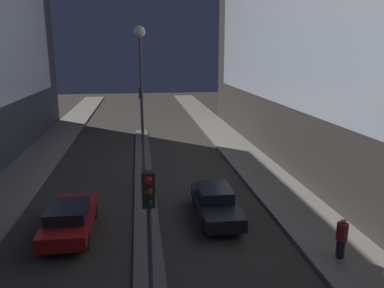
{
  "coord_description": "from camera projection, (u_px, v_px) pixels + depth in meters",
  "views": [
    {
      "loc": [
        -0.15,
        -5.03,
        7.67
      ],
      "look_at": [
        3.91,
        23.52,
        0.5
      ],
      "focal_mm": 35.0,
      "sensor_mm": 36.0,
      "label": 1
    }
  ],
  "objects": [
    {
      "name": "car_right_lane",
      "position": [
        216.0,
        203.0,
        17.57
      ],
      "size": [
        1.75,
        4.59,
        1.43
      ],
      "color": "black",
      "rests_on": "ground"
    },
    {
      "name": "pedestrian_on_right_sidewalk",
      "position": [
        342.0,
        237.0,
        13.83
      ],
      "size": [
        0.42,
        0.42,
        1.59
      ],
      "color": "black",
      "rests_on": "sidewalk_right"
    },
    {
      "name": "traffic_light_near",
      "position": [
        149.0,
        221.0,
        9.27
      ],
      "size": [
        0.32,
        0.42,
        4.73
      ],
      "color": "#4C4C51",
      "rests_on": "median_strip"
    },
    {
      "name": "street_lamp",
      "position": [
        141.0,
        72.0,
        20.18
      ],
      "size": [
        0.61,
        0.61,
        8.86
      ],
      "color": "#4C4C51",
      "rests_on": "median_strip"
    },
    {
      "name": "median_strip",
      "position": [
        144.0,
        182.0,
        22.29
      ],
      "size": [
        1.13,
        30.48,
        0.13
      ],
      "color": "#56544F",
      "rests_on": "ground"
    },
    {
      "name": "car_left_lane",
      "position": [
        70.0,
        218.0,
        16.02
      ],
      "size": [
        1.89,
        4.66,
        1.41
      ],
      "color": "maroon",
      "rests_on": "ground"
    },
    {
      "name": "traffic_light_mid",
      "position": [
        141.0,
        103.0,
        30.26
      ],
      "size": [
        0.32,
        0.42,
        4.73
      ],
      "color": "#4C4C51",
      "rests_on": "median_strip"
    }
  ]
}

